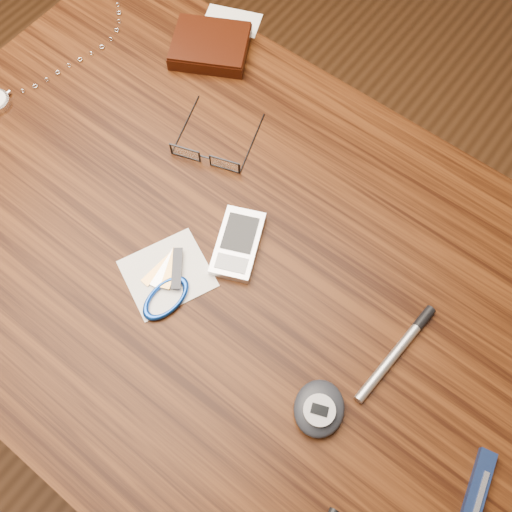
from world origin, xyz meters
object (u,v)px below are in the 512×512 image
at_px(wallet_and_card, 211,45).
at_px(pedometer, 319,409).
at_px(desk, 217,276).
at_px(notepad_keys, 167,285).
at_px(pocket_knife, 478,487).
at_px(silver_pen, 402,346).
at_px(eyeglasses, 207,155).
at_px(pda_phone, 238,243).
at_px(pocket_watch, 2,97).

bearing_deg(wallet_and_card, pedometer, -37.85).
bearing_deg(desk, notepad_keys, -98.09).
xyz_separation_m(pocket_knife, silver_pen, (-0.16, 0.09, 0.00)).
height_order(eyeglasses, silver_pen, eyeglasses).
height_order(eyeglasses, pocket_knife, eyeglasses).
distance_m(wallet_and_card, pocket_knife, 0.74).
bearing_deg(silver_pen, pedometer, -106.50).
height_order(pedometer, pocket_knife, pedometer).
relative_size(desk, pda_phone, 8.56).
xyz_separation_m(desk, silver_pen, (0.28, 0.04, 0.11)).
relative_size(desk, silver_pen, 6.37).
bearing_deg(pda_phone, eyeglasses, 146.13).
bearing_deg(pocket_knife, wallet_and_card, 154.05).
distance_m(wallet_and_card, notepad_keys, 0.41).
distance_m(pedometer, silver_pen, 0.13).
bearing_deg(pda_phone, pocket_knife, -10.22).
distance_m(desk, pda_phone, 0.12).
xyz_separation_m(wallet_and_card, silver_pen, (0.50, -0.23, -0.01)).
relative_size(pocket_watch, silver_pen, 2.13).
bearing_deg(notepad_keys, wallet_and_card, 121.19).
distance_m(pedometer, notepad_keys, 0.25).
bearing_deg(notepad_keys, pocket_knife, 3.93).
bearing_deg(wallet_and_card, desk, -50.37).
bearing_deg(pocket_watch, pedometer, -7.68).
bearing_deg(pedometer, pocket_watch, 172.32).
relative_size(wallet_and_card, pda_phone, 1.61).
height_order(wallet_and_card, notepad_keys, wallet_and_card).
relative_size(pda_phone, silver_pen, 0.74).
relative_size(desk, pocket_watch, 2.99).
xyz_separation_m(desk, notepad_keys, (-0.01, -0.08, 0.11)).
bearing_deg(pocket_knife, desk, 173.44).
bearing_deg(notepad_keys, pda_phone, 70.23).
xyz_separation_m(pedometer, pocket_knife, (0.20, 0.04, -0.01)).
relative_size(pda_phone, notepad_keys, 0.84).
xyz_separation_m(desk, eyeglasses, (-0.10, 0.11, 0.11)).
bearing_deg(pocket_knife, eyeglasses, 163.62).
relative_size(eyeglasses, pocket_watch, 0.42).
distance_m(eyeglasses, pedometer, 0.39).
distance_m(wallet_and_card, silver_pen, 0.56).
bearing_deg(desk, wallet_and_card, 129.63).
relative_size(wallet_and_card, pedometer, 2.15).
distance_m(desk, wallet_and_card, 0.37).
distance_m(desk, silver_pen, 0.30).
xyz_separation_m(desk, pocket_knife, (0.44, -0.05, 0.11)).
xyz_separation_m(eyeglasses, silver_pen, (0.38, -0.07, -0.00)).
bearing_deg(silver_pen, pda_phone, -176.70).
bearing_deg(pocket_watch, eyeglasses, 18.60).
distance_m(notepad_keys, pocket_knife, 0.45).
bearing_deg(pocket_watch, pocket_knife, -3.26).
bearing_deg(wallet_and_card, silver_pen, -24.84).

